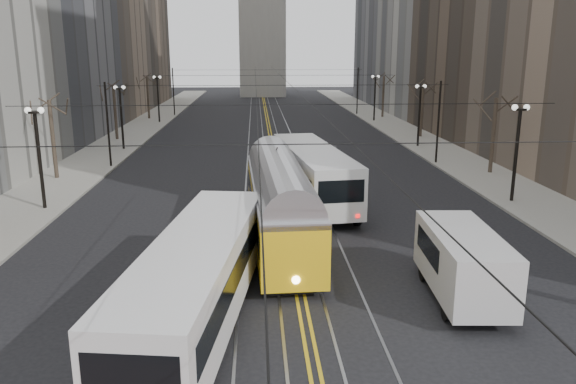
{
  "coord_description": "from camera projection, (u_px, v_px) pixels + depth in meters",
  "views": [
    {
      "loc": [
        -1.59,
        -13.67,
        8.87
      ],
      "look_at": [
        -0.24,
        9.56,
        3.0
      ],
      "focal_mm": 35.0,
      "sensor_mm": 36.0,
      "label": 1
    }
  ],
  "objects": [
    {
      "name": "ground",
      "position": [
        317.0,
        381.0,
        15.49
      ],
      "size": [
        260.0,
        260.0,
        0.0
      ],
      "primitive_type": "plane",
      "color": "black",
      "rests_on": "ground"
    },
    {
      "name": "sidewalk_left",
      "position": [
        126.0,
        138.0,
        58.19
      ],
      "size": [
        5.0,
        140.0,
        0.15
      ],
      "primitive_type": "cube",
      "color": "gray",
      "rests_on": "ground"
    },
    {
      "name": "sidewalk_right",
      "position": [
        411.0,
        136.0,
        59.88
      ],
      "size": [
        5.0,
        140.0,
        0.15
      ],
      "primitive_type": "cube",
      "color": "gray",
      "rests_on": "ground"
    },
    {
      "name": "streetcar_rails",
      "position": [
        271.0,
        137.0,
        59.05
      ],
      "size": [
        4.8,
        130.0,
        0.02
      ],
      "primitive_type": "cube",
      "color": "gray",
      "rests_on": "ground"
    },
    {
      "name": "centre_lines",
      "position": [
        271.0,
        137.0,
        59.05
      ],
      "size": [
        0.42,
        130.0,
        0.01
      ],
      "primitive_type": "cube",
      "color": "gold",
      "rests_on": "ground"
    },
    {
      "name": "lamp_posts",
      "position": [
        276.0,
        133.0,
        42.63
      ],
      "size": [
        27.6,
        57.2,
        5.6
      ],
      "color": "black",
      "rests_on": "ground"
    },
    {
      "name": "street_trees",
      "position": [
        274.0,
        122.0,
        48.93
      ],
      "size": [
        31.68,
        53.28,
        5.6
      ],
      "color": "#382D23",
      "rests_on": "ground"
    },
    {
      "name": "trolley_wires",
      "position": [
        274.0,
        112.0,
        48.28
      ],
      "size": [
        25.96,
        120.0,
        6.6
      ],
      "color": "black",
      "rests_on": "ground"
    },
    {
      "name": "transit_bus",
      "position": [
        199.0,
        284.0,
        18.15
      ],
      "size": [
        4.25,
        12.6,
        3.09
      ],
      "primitive_type": "cube",
      "rotation": [
        0.0,
        0.0,
        -0.14
      ],
      "color": "silver",
      "rests_on": "ground"
    },
    {
      "name": "streetcar",
      "position": [
        280.0,
        209.0,
        26.47
      ],
      "size": [
        3.08,
        13.65,
        3.2
      ],
      "primitive_type": "cube",
      "rotation": [
        0.0,
        0.0,
        0.04
      ],
      "color": "yellow",
      "rests_on": "ground"
    },
    {
      "name": "rear_bus",
      "position": [
        313.0,
        175.0,
        33.53
      ],
      "size": [
        4.23,
        12.76,
        3.27
      ],
      "primitive_type": "cube",
      "rotation": [
        0.0,
        0.0,
        0.12
      ],
      "color": "silver",
      "rests_on": "ground"
    },
    {
      "name": "cargo_van",
      "position": [
        462.0,
        266.0,
        20.35
      ],
      "size": [
        2.57,
        5.91,
        2.56
      ],
      "primitive_type": "cube",
      "rotation": [
        0.0,
        0.0,
        -0.06
      ],
      "color": "silver",
      "rests_on": "ground"
    },
    {
      "name": "sedan_grey",
      "position": [
        330.0,
        162.0,
        42.27
      ],
      "size": [
        2.17,
        4.3,
        1.4
      ],
      "primitive_type": "imported",
      "rotation": [
        0.0,
        0.0,
        0.13
      ],
      "color": "#45464D",
      "rests_on": "ground"
    },
    {
      "name": "sedan_silver",
      "position": [
        327.0,
        156.0,
        44.71
      ],
      "size": [
        1.74,
        4.35,
        1.41
      ],
      "primitive_type": "imported",
      "rotation": [
        0.0,
        0.0,
        0.06
      ],
      "color": "#95979B",
      "rests_on": "ground"
    }
  ]
}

